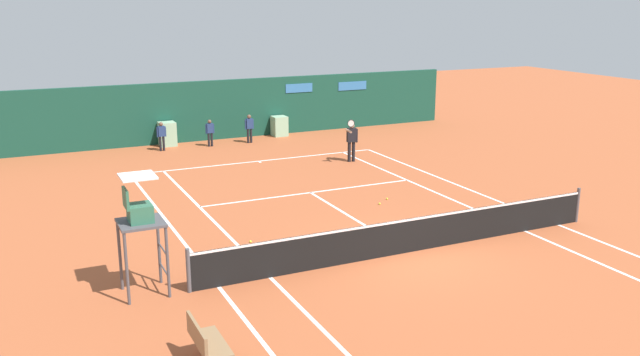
# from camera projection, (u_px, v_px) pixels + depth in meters

# --- Properties ---
(ground_plane) EXTENTS (80.00, 80.00, 0.01)m
(ground_plane) POSITION_uv_depth(u_px,v_px,m) (398.00, 245.00, 18.50)
(ground_plane) COLOR #A8512D
(tennis_net) EXTENTS (12.10, 0.10, 1.07)m
(tennis_net) POSITION_uv_depth(u_px,v_px,m) (410.00, 234.00, 17.87)
(tennis_net) COLOR #4C4C51
(tennis_net) RESTS_ON ground_plane
(sponsor_back_wall) EXTENTS (25.00, 1.02, 2.86)m
(sponsor_back_wall) POSITION_uv_depth(u_px,v_px,m) (220.00, 111.00, 32.48)
(sponsor_back_wall) COLOR #144233
(sponsor_back_wall) RESTS_ON ground_plane
(umpire_chair) EXTENTS (1.00, 1.00, 2.81)m
(umpire_chair) POSITION_uv_depth(u_px,v_px,m) (140.00, 218.00, 15.01)
(umpire_chair) COLOR #47474C
(umpire_chair) RESTS_ON ground_plane
(player_bench) EXTENTS (0.54, 1.24, 0.88)m
(player_bench) POSITION_uv_depth(u_px,v_px,m) (206.00, 341.00, 12.27)
(player_bench) COLOR #38383D
(player_bench) RESTS_ON ground_plane
(player_on_baseline) EXTENTS (0.74, 0.69, 1.89)m
(player_on_baseline) POSITION_uv_depth(u_px,v_px,m) (352.00, 139.00, 27.91)
(player_on_baseline) COLOR black
(player_on_baseline) RESTS_ON ground_plane
(ball_kid_right_post) EXTENTS (0.42, 0.17, 1.26)m
(ball_kid_right_post) POSITION_uv_depth(u_px,v_px,m) (210.00, 131.00, 30.93)
(ball_kid_right_post) COLOR black
(ball_kid_right_post) RESTS_ON ground_plane
(ball_kid_left_post) EXTENTS (0.45, 0.19, 1.35)m
(ball_kid_left_post) POSITION_uv_depth(u_px,v_px,m) (249.00, 127.00, 31.71)
(ball_kid_left_post) COLOR black
(ball_kid_left_post) RESTS_ON ground_plane
(ball_kid_centre_post) EXTENTS (0.44, 0.20, 1.31)m
(ball_kid_centre_post) POSITION_uv_depth(u_px,v_px,m) (162.00, 134.00, 30.00)
(ball_kid_centre_post) COLOR black
(ball_kid_centre_post) RESTS_ON ground_plane
(tennis_ball_near_service_line) EXTENTS (0.07, 0.07, 0.07)m
(tennis_ball_near_service_line) POSITION_uv_depth(u_px,v_px,m) (387.00, 199.00, 22.75)
(tennis_ball_near_service_line) COLOR #CCE033
(tennis_ball_near_service_line) RESTS_ON ground_plane
(tennis_ball_by_sideline) EXTENTS (0.07, 0.07, 0.07)m
(tennis_ball_by_sideline) POSITION_uv_depth(u_px,v_px,m) (251.00, 241.00, 18.70)
(tennis_ball_by_sideline) COLOR #CCE033
(tennis_ball_by_sideline) RESTS_ON ground_plane
(tennis_ball_mid_court) EXTENTS (0.07, 0.07, 0.07)m
(tennis_ball_mid_court) POSITION_uv_depth(u_px,v_px,m) (380.00, 204.00, 22.20)
(tennis_ball_mid_court) COLOR #CCE033
(tennis_ball_mid_court) RESTS_ON ground_plane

